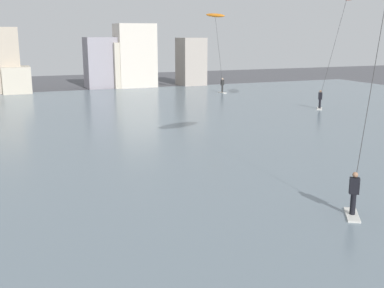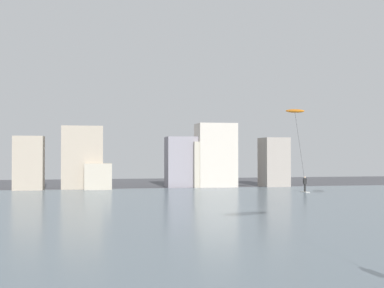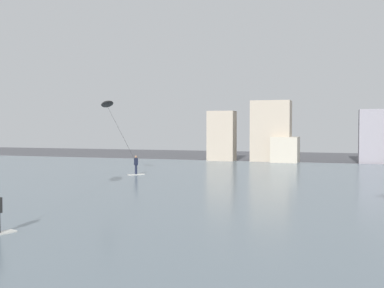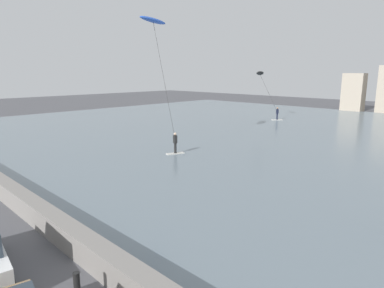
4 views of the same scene
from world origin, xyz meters
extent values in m
cube|color=slate|center=(0.00, 31.02, 0.05)|extent=(84.00, 52.00, 0.10)
cube|color=#B7A893|center=(-10.00, 57.05, 3.05)|extent=(3.22, 2.18, 6.09)
cube|color=#B7A893|center=(-4.17, 57.93, 3.64)|extent=(4.61, 2.79, 7.29)
cube|color=beige|center=(-2.39, 57.22, 1.51)|extent=(3.03, 3.63, 3.01)
cube|color=gray|center=(8.00, 59.34, 3.08)|extent=(4.55, 3.83, 6.16)
cube|color=beige|center=(10.37, 58.07, 2.77)|extent=(3.25, 2.70, 5.54)
cube|color=beige|center=(11.71, 58.54, 3.89)|extent=(4.64, 3.88, 7.78)
cube|color=#A89E93|center=(19.01, 58.05, 3.04)|extent=(3.02, 3.66, 6.08)
cube|color=silver|center=(18.95, 48.47, 0.13)|extent=(0.51, 1.42, 0.06)
cylinder|color=black|center=(18.95, 48.47, 0.55)|extent=(0.20, 0.20, 0.78)
cube|color=black|center=(18.95, 48.47, 1.24)|extent=(0.35, 0.24, 0.60)
sphere|color=beige|center=(18.95, 48.47, 1.65)|extent=(0.20, 0.20, 0.20)
cylinder|color=#333333|center=(17.95, 47.36, 4.72)|extent=(2.03, 2.25, 7.08)
ellipsoid|color=orange|center=(16.95, 46.25, 8.41)|extent=(1.75, 2.63, 0.67)
camera|label=1|loc=(-4.07, 0.65, 6.53)|focal=44.23mm
camera|label=2|loc=(-2.11, -0.12, 4.26)|focal=46.08mm
camera|label=3|loc=(4.05, 1.42, 4.29)|focal=44.32mm
camera|label=4|loc=(9.76, -0.50, 6.20)|focal=31.37mm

